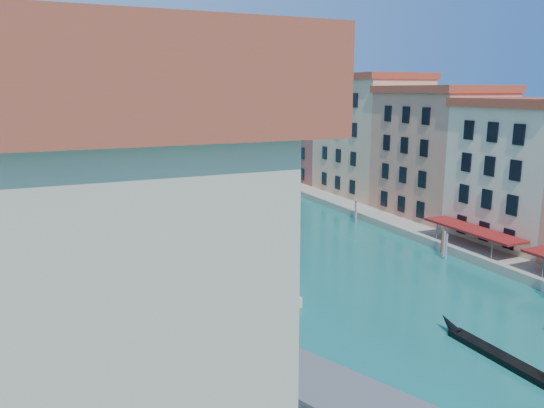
{
  "coord_description": "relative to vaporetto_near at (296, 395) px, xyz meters",
  "views": [
    {
      "loc": [
        -22.2,
        -4.22,
        18.42
      ],
      "look_at": [
        1.38,
        47.88,
        6.07
      ],
      "focal_mm": 35.0,
      "sensor_mm": 36.0,
      "label": 1
    }
  ],
  "objects": [
    {
      "name": "gondola_fore",
      "position": [
        8.1,
        20.6,
        -0.93
      ],
      "size": [
        3.46,
        11.76,
        2.37
      ],
      "rotation": [
        0.0,
        0.0,
        -0.22
      ],
      "color": "black",
      "rests_on": "ground"
    },
    {
      "name": "vaporetto_near",
      "position": [
        0.0,
        0.0,
        0.0
      ],
      "size": [
        11.75,
        20.1,
        2.96
      ],
      "rotation": [
        0.0,
        0.0,
        0.39
      ],
      "color": "white",
      "rests_on": "ground"
    },
    {
      "name": "mooring_poles_right",
      "position": [
        28.83,
        8.74,
        -0.03
      ],
      "size": [
        1.44,
        54.24,
        3.2
      ],
      "color": "brown",
      "rests_on": "ground"
    },
    {
      "name": "gondola_far",
      "position": [
        19.62,
        45.47,
        -1.03
      ],
      "size": [
        4.21,
        10.1,
        1.48
      ],
      "rotation": [
        0.0,
        0.0,
        0.34
      ],
      "color": "black",
      "rests_on": "ground"
    },
    {
      "name": "motorboat_far",
      "position": [
        13.18,
        63.98,
        -0.72
      ],
      "size": [
        5.29,
        7.88,
        1.57
      ],
      "rotation": [
        0.0,
        0.0,
        0.42
      ],
      "color": "white",
      "rests_on": "ground"
    },
    {
      "name": "quay",
      "position": [
        31.73,
        44.94,
        -0.83
      ],
      "size": [
        4.0,
        140.0,
        1.0
      ],
      "primitive_type": "cube",
      "color": "gray",
      "rests_on": "ground"
    },
    {
      "name": "motorboat_mid",
      "position": [
        6.34,
        17.52,
        -0.73
      ],
      "size": [
        2.49,
        7.52,
        1.55
      ],
      "rotation": [
        0.0,
        0.0,
        0.02
      ],
      "color": "silver",
      "rests_on": "ground"
    },
    {
      "name": "gondola_right",
      "position": [
        15.92,
        -0.62,
        -0.86
      ],
      "size": [
        1.32,
        12.37,
        2.47
      ],
      "rotation": [
        0.0,
        0.0,
        0.02
      ],
      "color": "black",
      "rests_on": "ground"
    },
    {
      "name": "vaporetto_far",
      "position": [
        0.18,
        48.65,
        0.14
      ],
      "size": [
        7.6,
        22.43,
        3.27
      ],
      "rotation": [
        0.0,
        0.0,
        0.12
      ],
      "color": "silver",
      "rests_on": "ground"
    },
    {
      "name": "right_bank_palazzos",
      "position": [
        39.73,
        44.94,
        8.41
      ],
      "size": [
        12.8,
        128.4,
        21.0
      ],
      "color": "brown",
      "rests_on": "ground"
    }
  ]
}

